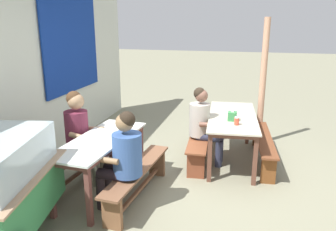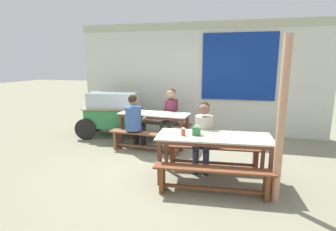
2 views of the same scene
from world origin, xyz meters
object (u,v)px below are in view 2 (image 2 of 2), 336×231
(dining_table_far, at_px, (154,117))
(dining_table_near, at_px, (214,140))
(wooden_support_post, at_px, (281,122))
(bench_far_front, at_px, (145,139))
(person_center_facing, at_px, (170,111))
(food_cart, at_px, (113,111))
(bench_near_back, at_px, (213,153))
(bench_far_back, at_px, (162,128))
(bench_near_front, at_px, (213,177))
(person_left_back_turned, at_px, (135,118))
(person_right_near_table, at_px, (203,132))
(tissue_box, at_px, (196,131))
(condiment_jar, at_px, (183,132))

(dining_table_far, xyz_separation_m, dining_table_near, (1.52, -1.60, 0.01))
(dining_table_near, distance_m, wooden_support_post, 1.12)
(bench_far_front, bearing_deg, person_center_facing, 71.20)
(food_cart, distance_m, wooden_support_post, 4.51)
(bench_near_back, bearing_deg, bench_far_back, 131.98)
(bench_near_back, bearing_deg, bench_far_front, 159.51)
(dining_table_near, bearing_deg, bench_near_front, -85.40)
(person_left_back_turned, bearing_deg, dining_table_far, 54.06)
(dining_table_far, distance_m, person_right_near_table, 1.74)
(bench_near_front, height_order, person_left_back_turned, person_left_back_turned)
(person_left_back_turned, bearing_deg, tissue_box, -37.09)
(dining_table_far, bearing_deg, bench_near_back, -36.23)
(dining_table_near, relative_size, wooden_support_post, 0.83)
(bench_near_back, height_order, tissue_box, tissue_box)
(dining_table_near, distance_m, condiment_jar, 0.52)
(bench_near_back, xyz_separation_m, person_left_back_turned, (-1.79, 0.65, 0.42))
(dining_table_near, relative_size, food_cart, 0.99)
(bench_near_front, xyz_separation_m, food_cart, (-2.84, 2.58, 0.39))
(bench_far_back, xyz_separation_m, bench_near_back, (1.44, -1.60, 0.00))
(bench_far_front, xyz_separation_m, tissue_box, (1.27, -1.09, 0.54))
(food_cart, relative_size, person_right_near_table, 1.54)
(dining_table_near, distance_m, tissue_box, 0.32)
(person_left_back_turned, height_order, tissue_box, person_left_back_turned)
(person_center_facing, bearing_deg, person_right_near_table, -57.66)
(bench_near_back, height_order, person_center_facing, person_center_facing)
(person_left_back_turned, xyz_separation_m, person_center_facing, (0.60, 0.87, 0.03))
(person_left_back_turned, bearing_deg, food_cart, 136.88)
(bench_far_back, height_order, person_left_back_turned, person_left_back_turned)
(wooden_support_post, bearing_deg, person_center_facing, 130.88)
(dining_table_near, xyz_separation_m, person_right_near_table, (-0.22, 0.44, 0.01))
(food_cart, distance_m, tissue_box, 3.26)
(bench_far_back, distance_m, bench_near_back, 2.15)
(bench_far_back, bearing_deg, wooden_support_post, -46.97)
(bench_far_front, relative_size, wooden_support_post, 0.73)
(tissue_box, bearing_deg, dining_table_far, 127.50)
(food_cart, relative_size, wooden_support_post, 0.83)
(bench_near_front, height_order, tissue_box, tissue_box)
(dining_table_far, height_order, food_cart, food_cart)
(person_left_back_turned, relative_size, condiment_jar, 10.25)
(dining_table_far, height_order, tissue_box, tissue_box)
(bench_far_front, distance_m, food_cart, 1.63)
(bench_near_front, xyz_separation_m, condiment_jar, (-0.53, 0.43, 0.53))
(person_center_facing, distance_m, tissue_box, 2.25)
(dining_table_near, height_order, tissue_box, tissue_box)
(food_cart, height_order, person_left_back_turned, person_left_back_turned)
(person_right_near_table, relative_size, person_left_back_turned, 0.99)
(dining_table_near, xyz_separation_m, condiment_jar, (-0.49, -0.09, 0.13))
(bench_far_front, distance_m, bench_near_back, 1.62)
(bench_far_back, height_order, bench_near_front, same)
(dining_table_near, distance_m, food_cart, 3.47)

